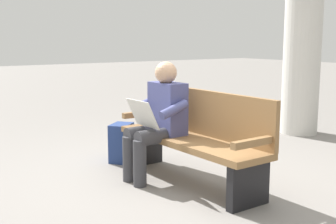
{
  "coord_description": "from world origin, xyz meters",
  "views": [
    {
      "loc": [
        -3.36,
        2.56,
        1.41
      ],
      "look_at": [
        0.14,
        0.15,
        0.7
      ],
      "focal_mm": 47.65,
      "sensor_mm": 36.0,
      "label": 1
    }
  ],
  "objects_px": {
    "bench_near": "(195,136)",
    "person_seated": "(158,117)",
    "support_pillar": "(304,21)",
    "backpack": "(122,143)"
  },
  "relations": [
    {
      "from": "bench_near",
      "to": "person_seated",
      "type": "distance_m",
      "value": 0.41
    },
    {
      "from": "bench_near",
      "to": "person_seated",
      "type": "relative_size",
      "value": 1.54
    },
    {
      "from": "support_pillar",
      "to": "backpack",
      "type": "bearing_deg",
      "value": 87.63
    },
    {
      "from": "bench_near",
      "to": "backpack",
      "type": "bearing_deg",
      "value": 11.63
    },
    {
      "from": "person_seated",
      "to": "support_pillar",
      "type": "bearing_deg",
      "value": -78.94
    },
    {
      "from": "bench_near",
      "to": "backpack",
      "type": "relative_size",
      "value": 4.12
    },
    {
      "from": "bench_near",
      "to": "person_seated",
      "type": "height_order",
      "value": "person_seated"
    },
    {
      "from": "bench_near",
      "to": "support_pillar",
      "type": "xyz_separation_m",
      "value": [
        0.93,
        -2.7,
        1.2
      ]
    },
    {
      "from": "bench_near",
      "to": "support_pillar",
      "type": "distance_m",
      "value": 3.09
    },
    {
      "from": "bench_near",
      "to": "support_pillar",
      "type": "height_order",
      "value": "support_pillar"
    }
  ]
}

